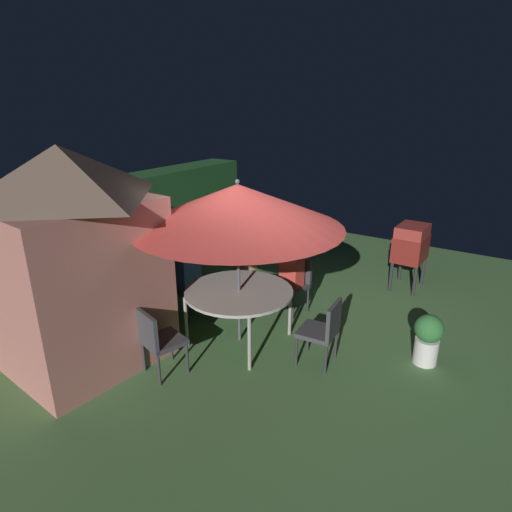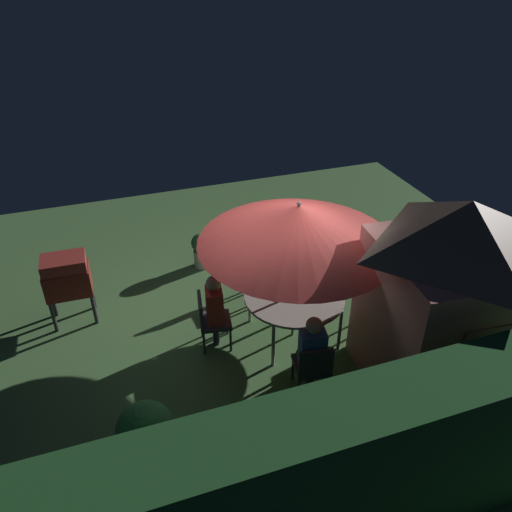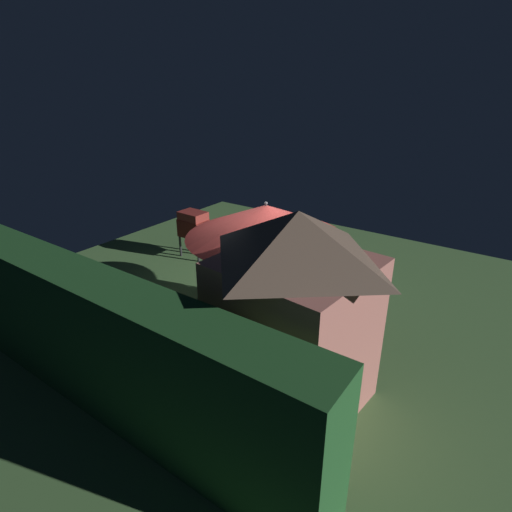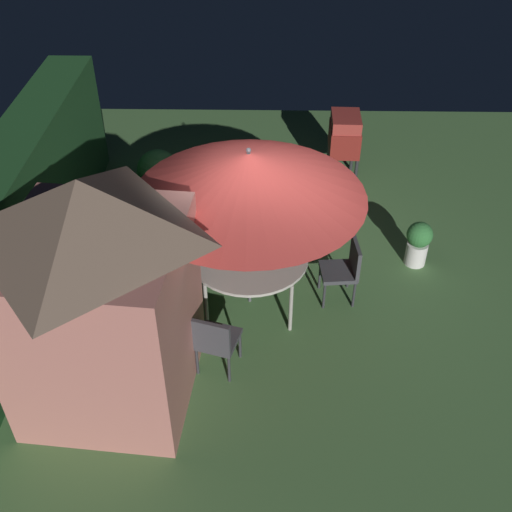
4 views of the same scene
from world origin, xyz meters
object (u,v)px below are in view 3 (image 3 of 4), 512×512
patio_umbrella (266,221)px  chair_toward_house (294,271)px  patio_table (265,285)px  potted_plant_by_grill (290,252)px  person_in_red (222,264)px  chair_far_side (214,321)px  potted_plant_by_shed (112,293)px  bbq_grill (193,225)px  person_in_blue (217,305)px  chair_near_shed (220,275)px  chair_toward_hedge (315,326)px  garden_shed (294,311)px

patio_umbrella → chair_toward_house: (0.11, -1.26, -1.47)m
patio_table → potted_plant_by_grill: bearing=-70.0°
chair_toward_house → person_in_red: size_ratio=0.71×
chair_far_side → potted_plant_by_shed: size_ratio=1.00×
patio_umbrella → bbq_grill: (3.22, -1.52, -1.15)m
potted_plant_by_shed → chair_far_side: bearing=-171.3°
chair_far_side → potted_plant_by_grill: size_ratio=1.29×
patio_umbrella → person_in_blue: size_ratio=2.24×
chair_near_shed → chair_toward_hedge: same height
patio_table → chair_far_side: size_ratio=1.69×
chair_toward_hedge → person_in_blue: person_in_blue is taller
potted_plant_by_shed → patio_table: bearing=-148.0°
patio_table → chair_far_side: bearing=79.3°
patio_umbrella → bbq_grill: size_ratio=2.36×
potted_plant_by_grill → chair_toward_house: bearing=123.9°
bbq_grill → potted_plant_by_grill: (-2.35, -0.87, -0.47)m
garden_shed → person_in_blue: 1.85m
potted_plant_by_shed → person_in_red: person_in_red is taller
garden_shed → chair_near_shed: (2.76, -1.71, -0.92)m
garden_shed → potted_plant_by_shed: bearing=0.7°
bbq_grill → chair_toward_hedge: bearing=157.1°
chair_far_side → potted_plant_by_grill: 3.67m
patio_table → bbq_grill: 3.57m
potted_plant_by_grill → bbq_grill: bearing=20.3°
garden_shed → chair_toward_hedge: size_ratio=3.13×
patio_table → person_in_red: size_ratio=1.21×
patio_umbrella → chair_near_shed: 1.96m
chair_toward_hedge → chair_toward_house: (1.34, -1.62, 0.00)m
chair_near_shed → patio_table: bearing=170.9°
person_in_red → garden_shed: bearing=147.5°
garden_shed → chair_far_side: garden_shed is taller
chair_near_shed → person_in_blue: bearing=128.7°
garden_shed → person_in_red: (2.67, -1.70, -0.65)m
chair_far_side → chair_toward_house: same height
chair_near_shed → bbq_grill: bearing=-34.2°
chair_near_shed → person_in_red: bearing=170.9°
bbq_grill → chair_toward_house: size_ratio=1.33×
patio_table → garden_shed: bearing=134.4°
bbq_grill → patio_table: bearing=154.7°
garden_shed → chair_near_shed: size_ratio=3.13×
garden_shed → chair_toward_house: garden_shed is taller
garden_shed → bbq_grill: 5.63m
garden_shed → patio_umbrella: size_ratio=1.00×
bbq_grill → person_in_blue: 4.01m
chair_near_shed → potted_plant_by_grill: 2.24m
chair_toward_hedge → potted_plant_by_grill: size_ratio=1.29×
chair_far_side → chair_toward_hedge: bearing=-150.0°
patio_umbrella → chair_near_shed: bearing=-9.1°
chair_near_shed → person_in_red: 0.28m
chair_toward_hedge → potted_plant_by_shed: same height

